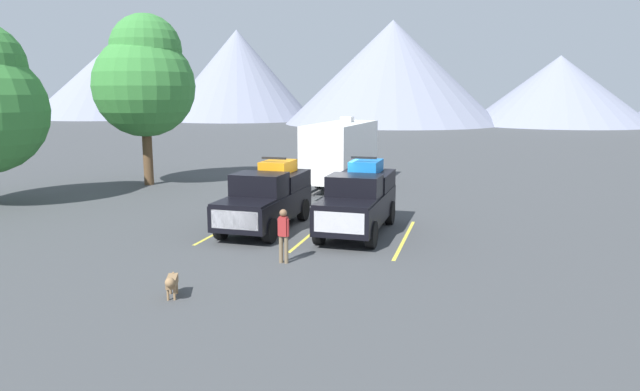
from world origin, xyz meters
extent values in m
plane|color=#3F4244|center=(0.00, 0.00, 0.00)|extent=(240.00, 240.00, 0.00)
cube|color=black|center=(-1.87, -0.85, 0.87)|extent=(2.04, 5.38, 0.89)
cube|color=black|center=(-1.90, -2.77, 1.35)|extent=(1.90, 1.53, 0.08)
cube|color=black|center=(-1.87, -1.33, 1.74)|extent=(1.86, 1.42, 0.85)
cube|color=slate|center=(-1.88, -1.88, 1.78)|extent=(1.72, 0.26, 0.63)
cube|color=black|center=(-1.84, 0.60, 1.63)|extent=(1.95, 2.49, 0.63)
cube|color=silver|center=(-1.91, -3.49, 0.91)|extent=(1.66, 0.09, 0.62)
cylinder|color=black|center=(-1.00, -2.68, 0.43)|extent=(0.29, 0.86, 0.85)
cylinder|color=black|center=(-2.79, -2.65, 0.43)|extent=(0.29, 0.86, 0.85)
cylinder|color=black|center=(-0.94, 0.96, 0.43)|extent=(0.29, 0.86, 0.85)
cylinder|color=black|center=(-2.74, 0.99, 0.43)|extent=(0.29, 0.86, 0.85)
cube|color=orange|center=(-1.84, 0.60, 2.17)|extent=(1.10, 1.59, 0.45)
cylinder|color=black|center=(-1.41, 0.05, 2.17)|extent=(0.19, 0.44, 0.44)
cylinder|color=black|center=(-2.29, 0.07, 2.17)|extent=(0.19, 0.44, 0.44)
cylinder|color=black|center=(-1.40, 1.13, 2.17)|extent=(0.19, 0.44, 0.44)
cylinder|color=black|center=(-2.28, 1.15, 2.17)|extent=(0.19, 0.44, 0.44)
cube|color=black|center=(-1.85, 0.16, 2.55)|extent=(0.98, 0.09, 0.08)
cube|color=black|center=(1.58, -0.59, 0.93)|extent=(2.01, 5.37, 0.96)
cube|color=black|center=(1.55, -2.51, 1.46)|extent=(1.87, 1.52, 0.08)
cube|color=black|center=(1.57, -1.07, 1.80)|extent=(1.83, 1.42, 0.77)
cube|color=slate|center=(1.56, -1.63, 1.84)|extent=(1.70, 0.25, 0.57)
cube|color=black|center=(1.60, 0.85, 1.73)|extent=(1.92, 2.48, 0.62)
cube|color=silver|center=(1.54, -3.23, 0.98)|extent=(1.64, 0.09, 0.68)
cylinder|color=black|center=(2.43, -2.42, 0.45)|extent=(0.29, 0.91, 0.90)
cylinder|color=black|center=(0.66, -2.39, 0.45)|extent=(0.29, 0.91, 0.90)
cylinder|color=black|center=(2.49, 1.21, 0.45)|extent=(0.29, 0.91, 0.90)
cylinder|color=black|center=(0.72, 1.24, 0.45)|extent=(0.29, 0.91, 0.90)
cube|color=blue|center=(1.60, 0.85, 2.27)|extent=(1.08, 1.59, 0.45)
cylinder|color=black|center=(2.02, 0.30, 2.26)|extent=(0.19, 0.44, 0.44)
cylinder|color=black|center=(1.16, 0.32, 2.26)|extent=(0.19, 0.44, 0.44)
cylinder|color=black|center=(2.04, 1.38, 2.26)|extent=(0.19, 0.44, 0.44)
cylinder|color=black|center=(1.17, 1.40, 2.26)|extent=(0.19, 0.44, 0.44)
cube|color=black|center=(1.59, 0.41, 2.64)|extent=(0.96, 0.09, 0.08)
cube|color=gold|center=(-3.34, -0.92, 0.00)|extent=(0.12, 5.50, 0.01)
cube|color=gold|center=(0.00, -0.92, 0.00)|extent=(0.12, 5.50, 0.01)
cube|color=gold|center=(3.34, -0.92, 0.00)|extent=(0.12, 5.50, 0.01)
cube|color=white|center=(-1.44, 9.66, 1.97)|extent=(2.68, 7.44, 2.88)
cube|color=brown|center=(-2.61, 9.71, 2.12)|extent=(0.36, 7.04, 0.24)
cube|color=silver|center=(-1.39, 10.76, 3.56)|extent=(0.63, 0.73, 0.30)
cube|color=#333333|center=(-1.65, 5.39, 0.32)|extent=(0.18, 1.20, 0.12)
cylinder|color=black|center=(-0.42, 8.73, 0.38)|extent=(0.26, 0.77, 0.76)
cylinder|color=black|center=(-2.55, 8.83, 0.38)|extent=(0.26, 0.77, 0.76)
cylinder|color=black|center=(-0.33, 10.49, 0.38)|extent=(0.26, 0.77, 0.76)
cylinder|color=black|center=(-2.46, 10.59, 0.38)|extent=(0.26, 0.77, 0.76)
cylinder|color=#726047|center=(0.12, -4.74, 0.41)|extent=(0.12, 0.12, 0.83)
cylinder|color=#726047|center=(0.29, -4.75, 0.41)|extent=(0.12, 0.12, 0.83)
cube|color=maroon|center=(0.21, -4.74, 1.12)|extent=(0.25, 0.20, 0.59)
sphere|color=brown|center=(0.21, -4.74, 1.53)|extent=(0.22, 0.22, 0.22)
cylinder|color=maroon|center=(0.07, -4.74, 1.09)|extent=(0.10, 0.10, 0.53)
cylinder|color=maroon|center=(0.34, -4.75, 1.09)|extent=(0.10, 0.10, 0.53)
cube|color=olive|center=(-1.53, -8.21, 0.40)|extent=(0.47, 0.70, 0.22)
sphere|color=olive|center=(-1.39, -8.54, 0.49)|extent=(0.24, 0.24, 0.24)
cylinder|color=olive|center=(-1.67, -7.87, 0.45)|extent=(0.10, 0.16, 0.20)
cylinder|color=olive|center=(-1.37, -8.39, 0.15)|extent=(0.06, 0.06, 0.29)
cylinder|color=olive|center=(-1.51, -8.45, 0.15)|extent=(0.06, 0.06, 0.29)
cylinder|color=olive|center=(-1.54, -7.96, 0.15)|extent=(0.06, 0.06, 0.29)
cylinder|color=olive|center=(-1.69, -8.02, 0.15)|extent=(0.06, 0.06, 0.29)
cylinder|color=brown|center=(-11.80, 7.27, 2.00)|extent=(0.52, 0.52, 4.00)
sphere|color=#387F38|center=(-11.80, 7.27, 5.36)|extent=(5.43, 5.43, 5.43)
sphere|color=#387F38|center=(-11.66, 7.38, 7.26)|extent=(3.80, 3.80, 3.80)
cone|color=gray|center=(-67.08, 82.79, 7.23)|extent=(32.12, 32.12, 14.45)
cone|color=gray|center=(-38.36, 80.89, 8.29)|extent=(28.52, 28.52, 16.57)
cone|color=gray|center=(-8.26, 74.23, 8.27)|extent=(34.92, 34.92, 16.55)
cone|color=gray|center=(17.67, 77.97, 5.40)|extent=(27.89, 27.89, 10.80)
camera|label=1|loc=(5.61, -20.26, 5.01)|focal=32.00mm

